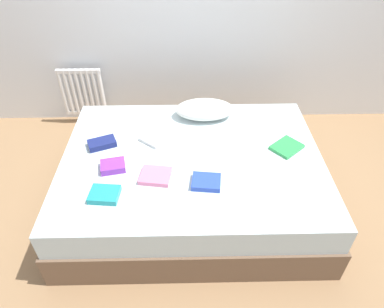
% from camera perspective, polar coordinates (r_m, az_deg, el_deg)
% --- Properties ---
extents(ground_plane, '(8.00, 8.00, 0.00)m').
position_cam_1_polar(ground_plane, '(2.97, 0.02, -7.76)').
color(ground_plane, '#93704C').
extents(bed, '(2.00, 1.50, 0.50)m').
position_cam_1_polar(bed, '(2.79, 0.02, -4.33)').
color(bed, brown).
rests_on(bed, ground).
extents(radiator, '(0.44, 0.04, 0.52)m').
position_cam_1_polar(radiator, '(3.83, -17.55, 9.64)').
color(radiator, white).
rests_on(radiator, ground).
extents(pillow, '(0.50, 0.28, 0.15)m').
position_cam_1_polar(pillow, '(3.01, 2.08, 7.34)').
color(pillow, white).
rests_on(pillow, bed).
extents(textbook_blue, '(0.21, 0.18, 0.04)m').
position_cam_1_polar(textbook_blue, '(2.39, 2.36, -4.62)').
color(textbook_blue, '#2847B7').
rests_on(textbook_blue, bed).
extents(textbook_white, '(0.23, 0.22, 0.03)m').
position_cam_1_polar(textbook_white, '(2.77, -6.47, 2.38)').
color(textbook_white, white).
rests_on(textbook_white, bed).
extents(textbook_green, '(0.29, 0.28, 0.02)m').
position_cam_1_polar(textbook_green, '(2.78, 15.31, 1.12)').
color(textbook_green, green).
rests_on(textbook_green, bed).
extents(textbook_pink, '(0.24, 0.21, 0.03)m').
position_cam_1_polar(textbook_pink, '(2.45, -6.02, -3.58)').
color(textbook_pink, pink).
rests_on(textbook_pink, bed).
extents(textbook_navy, '(0.24, 0.19, 0.05)m').
position_cam_1_polar(textbook_navy, '(2.79, -14.59, 1.72)').
color(textbook_navy, navy).
rests_on(textbook_navy, bed).
extents(textbook_teal, '(0.21, 0.18, 0.04)m').
position_cam_1_polar(textbook_teal, '(2.37, -14.20, -6.48)').
color(textbook_teal, teal).
rests_on(textbook_teal, bed).
extents(textbook_purple, '(0.20, 0.17, 0.05)m').
position_cam_1_polar(textbook_purple, '(2.56, -12.88, -1.95)').
color(textbook_purple, purple).
rests_on(textbook_purple, bed).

